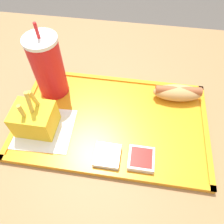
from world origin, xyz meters
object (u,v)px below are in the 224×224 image
object	(u,v)px
soda_cup	(48,67)
sauce_cup_ketchup	(141,159)
fries_carton	(35,119)
hot_dog_far	(178,92)
sauce_cup_mayo	(107,156)

from	to	relation	value
soda_cup	sauce_cup_ketchup	world-z (taller)	soda_cup
fries_carton	hot_dog_far	bearing A→B (deg)	23.52
fries_carton	sauce_cup_ketchup	xyz separation A→B (m)	(0.24, -0.05, -0.03)
hot_dog_far	fries_carton	distance (m)	0.35
soda_cup	hot_dog_far	world-z (taller)	soda_cup
soda_cup	hot_dog_far	bearing A→B (deg)	3.55
soda_cup	fries_carton	bearing A→B (deg)	-90.94
soda_cup	sauce_cup_mayo	distance (m)	0.25
soda_cup	sauce_cup_ketchup	bearing A→B (deg)	-34.85
sauce_cup_ketchup	hot_dog_far	bearing A→B (deg)	67.55
sauce_cup_mayo	soda_cup	bearing A→B (deg)	134.72
soda_cup	fries_carton	distance (m)	0.13
fries_carton	sauce_cup_ketchup	distance (m)	0.25
hot_dog_far	fries_carton	size ratio (longest dim) A/B	1.04
soda_cup	sauce_cup_mayo	xyz separation A→B (m)	(0.17, -0.17, -0.07)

